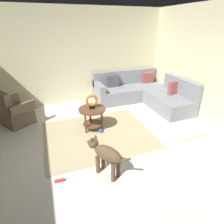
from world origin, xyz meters
TOP-DOWN VIEW (x-y plane):
  - ground_plane at (0.00, 0.00)m, footprint 6.00×6.00m
  - wall_back at (0.00, 2.94)m, footprint 6.00×0.12m
  - area_rug at (0.15, 0.70)m, footprint 2.30×1.90m
  - sectional_couch at (1.99, 2.01)m, footprint 2.20×2.25m
  - armchair at (-1.58, 1.84)m, footprint 0.95×1.00m
  - side_table at (0.11, 0.95)m, footprint 0.60×0.60m
  - torus_sculpture at (0.11, 0.95)m, footprint 0.28×0.08m
  - dog_bed_mat at (1.98, 0.08)m, footprint 0.80×0.60m
  - dog at (-0.06, -0.48)m, footprint 0.50×0.74m
  - dog_toy_ball at (0.23, 0.75)m, footprint 0.10×0.10m
  - dog_toy_rope at (-0.80, -0.41)m, footprint 0.15×0.06m

SIDE VIEW (x-z plane):
  - ground_plane at x=0.00m, z-range -0.10..0.00m
  - area_rug at x=0.15m, z-range 0.00..0.01m
  - dog_toy_rope at x=-0.80m, z-range 0.00..0.05m
  - dog_bed_mat at x=1.98m, z-range 0.00..0.09m
  - dog_toy_ball at x=0.23m, z-range 0.00..0.10m
  - sectional_couch at x=1.99m, z-range -0.15..0.73m
  - armchair at x=-1.58m, z-range -0.12..0.76m
  - dog at x=-0.06m, z-range 0.06..0.69m
  - side_table at x=0.11m, z-range 0.15..0.69m
  - torus_sculpture at x=0.11m, z-range 0.55..0.87m
  - wall_back at x=0.00m, z-range 0.00..2.70m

